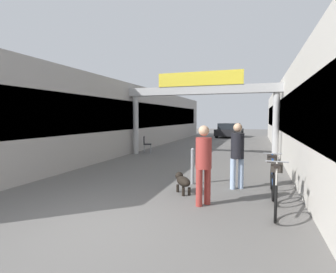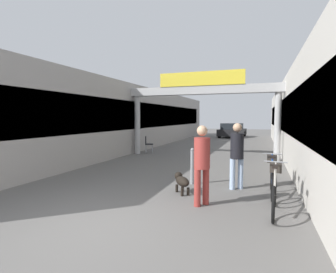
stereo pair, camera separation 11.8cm
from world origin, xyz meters
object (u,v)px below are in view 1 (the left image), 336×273
Objects in this scene: bicycle_silver_nearest at (276,190)px; bicycle_blue_second at (272,176)px; parked_car_black at (229,130)px; dog_on_leash at (183,181)px; pedestrian_companion at (237,151)px; cafe_chair_black_nearer at (146,143)px; pedestrian_with_dog at (204,160)px; bollard_post_metal at (192,166)px.

bicycle_silver_nearest and bicycle_blue_second have the same top height.
parked_car_black is (-2.88, 19.94, 0.21)m from bicycle_silver_nearest.
dog_on_leash is 2.22m from bicycle_blue_second.
parked_car_black is at bearing 98.76° from bicycle_blue_second.
pedestrian_companion is 1.04m from bicycle_blue_second.
cafe_chair_black_nearer is at bearing 132.06° from pedestrian_companion.
pedestrian_with_dog is 0.99× the size of pedestrian_companion.
cafe_chair_black_nearer is (-5.92, 5.77, 0.10)m from bicycle_blue_second.
dog_on_leash is 7.49m from cafe_chair_black_nearer.
pedestrian_with_dog is at bearing -135.92° from bicycle_blue_second.
dog_on_leash is 2.21m from bicycle_silver_nearest.
pedestrian_companion is at bearing -47.94° from cafe_chair_black_nearer.
parked_car_black is (-1.43, 20.05, -0.34)m from pedestrian_with_dog.
pedestrian_companion is at bearing -83.78° from parked_car_black.
bicycle_blue_second is 18.87m from parked_car_black.
pedestrian_companion is at bearing 34.12° from dog_on_leash.
pedestrian_with_dog reaches higher than bollard_post_metal.
pedestrian_with_dog is 1.85m from bollard_post_metal.
pedestrian_with_dog is at bearing -85.93° from parked_car_black.
pedestrian_with_dog is 2.59× the size of dog_on_leash.
dog_on_leash is at bearing -91.45° from bollard_post_metal.
pedestrian_companion reaches higher than parked_car_black.
bollard_post_metal is (-0.64, 1.68, -0.46)m from pedestrian_with_dog.
pedestrian_with_dog is 1.67m from pedestrian_companion.
bicycle_blue_second is at bearing -7.51° from bollard_post_metal.
bollard_post_metal reaches higher than bicycle_blue_second.
pedestrian_with_dog is 1.93× the size of cafe_chair_black_nearer.
bicycle_silver_nearest is 1.29m from bicycle_blue_second.
bollard_post_metal is (0.02, 0.96, 0.22)m from dog_on_leash.
parked_car_black is (-0.76, 19.33, 0.34)m from dog_on_leash.
parked_car_black is at bearing 94.07° from pedestrian_with_dog.
pedestrian_companion reaches higher than bollard_post_metal.
bollard_post_metal is at bearing -55.13° from cafe_chair_black_nearer.
bollard_post_metal is (-2.09, 0.27, 0.08)m from bicycle_blue_second.
cafe_chair_black_nearer reaches higher than dog_on_leash.
dog_on_leash is at bearing 132.65° from pedestrian_with_dog.
pedestrian_with_dog reaches higher than cafe_chair_black_nearer.
bicycle_blue_second is 1.90× the size of cafe_chair_black_nearer.
bicycle_silver_nearest is (2.12, -0.61, 0.13)m from dog_on_leash.
bicycle_blue_second is 0.40× the size of parked_car_black.
dog_on_leash is at bearing 163.94° from bicycle_silver_nearest.
bollard_post_metal is at bearing 110.87° from pedestrian_with_dog.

